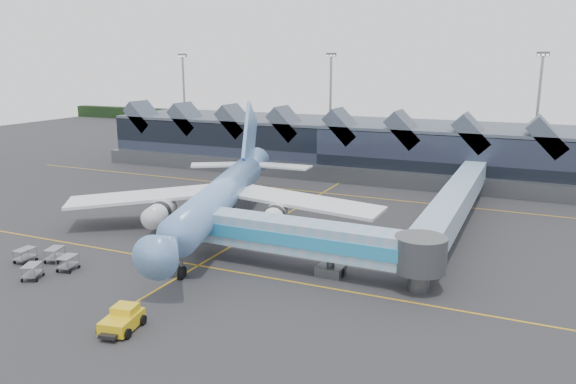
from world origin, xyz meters
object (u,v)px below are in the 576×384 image
at_px(jet_bridge, 319,241).
at_px(pushback_tug, 122,320).
at_px(main_airliner, 224,193).
at_px(fuel_truck, 215,205).

xyz_separation_m(jet_bridge, pushback_tug, (-9.68, -17.61, -2.60)).
bearing_deg(main_airliner, pushback_tug, -92.56).
bearing_deg(jet_bridge, pushback_tug, -117.86).
height_order(jet_bridge, pushback_tug, jet_bridge).
distance_m(main_airliner, jet_bridge, 19.45).
bearing_deg(main_airliner, fuel_truck, 122.08).
xyz_separation_m(fuel_truck, pushback_tug, (9.97, -30.09, -1.15)).
relative_size(main_airliner, pushback_tug, 10.48).
bearing_deg(fuel_truck, main_airliner, -53.15).
xyz_separation_m(main_airliner, pushback_tug, (7.03, -27.53, -3.62)).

